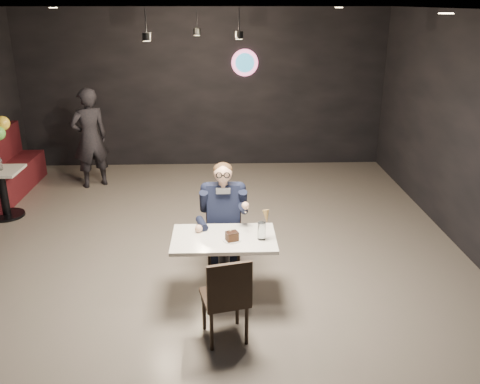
{
  "coord_description": "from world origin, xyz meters",
  "views": [
    {
      "loc": [
        0.35,
        -5.34,
        3.09
      ],
      "look_at": [
        0.55,
        0.12,
        1.03
      ],
      "focal_mm": 38.0,
      "sensor_mm": 36.0,
      "label": 1
    }
  ],
  "objects_px": {
    "main_table": "(224,268)",
    "booth_bench": "(8,164)",
    "chair_far": "(224,239)",
    "chair_near": "(225,296)",
    "sundae_glass": "(262,231)",
    "passerby": "(90,138)",
    "seated_man": "(224,219)",
    "side_table": "(4,194)"
  },
  "relations": [
    {
      "from": "booth_bench",
      "to": "passerby",
      "type": "height_order",
      "value": "passerby"
    },
    {
      "from": "chair_near",
      "to": "booth_bench",
      "type": "xyz_separation_m",
      "value": [
        -3.61,
        4.09,
        0.06
      ]
    },
    {
      "from": "main_table",
      "to": "sundae_glass",
      "type": "height_order",
      "value": "sundae_glass"
    },
    {
      "from": "passerby",
      "to": "side_table",
      "type": "bearing_deg",
      "value": 21.55
    },
    {
      "from": "seated_man",
      "to": "passerby",
      "type": "xyz_separation_m",
      "value": [
        -2.29,
        3.22,
        0.15
      ]
    },
    {
      "from": "main_table",
      "to": "passerby",
      "type": "distance_m",
      "value": 4.44
    },
    {
      "from": "chair_far",
      "to": "booth_bench",
      "type": "xyz_separation_m",
      "value": [
        -3.61,
        2.86,
        0.06
      ]
    },
    {
      "from": "main_table",
      "to": "booth_bench",
      "type": "bearing_deg",
      "value": 136.6
    },
    {
      "from": "main_table",
      "to": "chair_near",
      "type": "relative_size",
      "value": 1.2
    },
    {
      "from": "sundae_glass",
      "to": "chair_near",
      "type": "bearing_deg",
      "value": -122.66
    },
    {
      "from": "seated_man",
      "to": "booth_bench",
      "type": "distance_m",
      "value": 4.61
    },
    {
      "from": "chair_far",
      "to": "side_table",
      "type": "distance_m",
      "value": 3.8
    },
    {
      "from": "passerby",
      "to": "chair_far",
      "type": "bearing_deg",
      "value": 93.88
    },
    {
      "from": "chair_far",
      "to": "chair_near",
      "type": "relative_size",
      "value": 1.0
    },
    {
      "from": "sundae_glass",
      "to": "main_table",
      "type": "bearing_deg",
      "value": 170.96
    },
    {
      "from": "sundae_glass",
      "to": "chair_far",
      "type": "bearing_deg",
      "value": 122.84
    },
    {
      "from": "seated_man",
      "to": "sundae_glass",
      "type": "bearing_deg",
      "value": -57.16
    },
    {
      "from": "chair_near",
      "to": "seated_man",
      "type": "bearing_deg",
      "value": 76.61
    },
    {
      "from": "main_table",
      "to": "seated_man",
      "type": "distance_m",
      "value": 0.65
    },
    {
      "from": "sundae_glass",
      "to": "passerby",
      "type": "xyz_separation_m",
      "value": [
        -2.69,
        3.83,
        0.02
      ]
    },
    {
      "from": "booth_bench",
      "to": "passerby",
      "type": "relative_size",
      "value": 1.2
    },
    {
      "from": "chair_near",
      "to": "passerby",
      "type": "distance_m",
      "value": 5.02
    },
    {
      "from": "sundae_glass",
      "to": "side_table",
      "type": "bearing_deg",
      "value": 146.25
    },
    {
      "from": "chair_near",
      "to": "seated_man",
      "type": "distance_m",
      "value": 1.26
    },
    {
      "from": "chair_near",
      "to": "side_table",
      "type": "bearing_deg",
      "value": 123.54
    },
    {
      "from": "chair_far",
      "to": "chair_near",
      "type": "xyz_separation_m",
      "value": [
        0.0,
        -1.23,
        0.0
      ]
    },
    {
      "from": "chair_near",
      "to": "seated_man",
      "type": "xyz_separation_m",
      "value": [
        0.0,
        1.23,
        0.26
      ]
    },
    {
      "from": "sundae_glass",
      "to": "booth_bench",
      "type": "bearing_deg",
      "value": 139.05
    },
    {
      "from": "sundae_glass",
      "to": "passerby",
      "type": "relative_size",
      "value": 0.11
    },
    {
      "from": "seated_man",
      "to": "passerby",
      "type": "distance_m",
      "value": 3.95
    },
    {
      "from": "seated_man",
      "to": "passerby",
      "type": "height_order",
      "value": "passerby"
    },
    {
      "from": "chair_far",
      "to": "main_table",
      "type": "bearing_deg",
      "value": -90.0
    },
    {
      "from": "seated_man",
      "to": "main_table",
      "type": "bearing_deg",
      "value": -90.0
    },
    {
      "from": "seated_man",
      "to": "sundae_glass",
      "type": "height_order",
      "value": "seated_man"
    },
    {
      "from": "chair_far",
      "to": "side_table",
      "type": "xyz_separation_m",
      "value": [
        -3.31,
        1.86,
        -0.09
      ]
    },
    {
      "from": "seated_man",
      "to": "sundae_glass",
      "type": "xyz_separation_m",
      "value": [
        0.4,
        -0.61,
        0.12
      ]
    },
    {
      "from": "seated_man",
      "to": "side_table",
      "type": "height_order",
      "value": "seated_man"
    },
    {
      "from": "chair_far",
      "to": "seated_man",
      "type": "height_order",
      "value": "seated_man"
    },
    {
      "from": "side_table",
      "to": "chair_far",
      "type": "bearing_deg",
      "value": -29.37
    },
    {
      "from": "main_table",
      "to": "sundae_glass",
      "type": "bearing_deg",
      "value": -9.04
    },
    {
      "from": "booth_bench",
      "to": "main_table",
      "type": "bearing_deg",
      "value": -43.4
    },
    {
      "from": "main_table",
      "to": "sundae_glass",
      "type": "distance_m",
      "value": 0.62
    }
  ]
}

